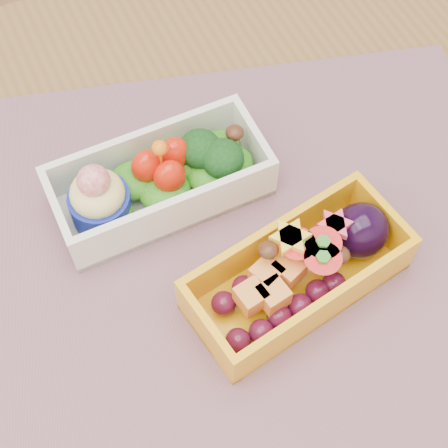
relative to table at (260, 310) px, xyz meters
name	(u,v)px	position (x,y,z in m)	size (l,w,h in m)	color
table	(260,310)	(0.00, 0.00, 0.00)	(1.20, 0.80, 0.75)	brown
placemat	(219,254)	(-0.03, 0.03, 0.10)	(0.53, 0.41, 0.00)	#835A61
bento_white	(159,181)	(-0.05, 0.10, 0.13)	(0.19, 0.08, 0.08)	white
bento_yellow	(302,270)	(0.02, -0.03, 0.13)	(0.19, 0.11, 0.06)	#F2A50C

